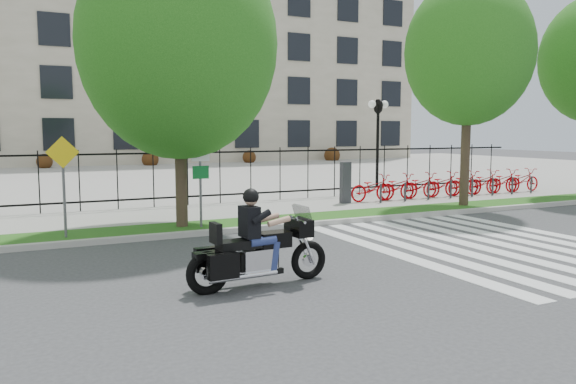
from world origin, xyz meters
name	(u,v)px	position (x,y,z in m)	size (l,w,h in m)	color
ground	(310,265)	(0.00, 0.00, 0.00)	(120.00, 120.00, 0.00)	#373739
curb	(240,230)	(0.00, 4.10, 0.07)	(60.00, 0.20, 0.15)	#A6A49D
grass_verge	(229,225)	(0.00, 4.95, 0.07)	(60.00, 1.50, 0.15)	#214A12
sidewalk	(203,214)	(0.00, 7.45, 0.07)	(60.00, 3.50, 0.15)	#99968F
plaza	(116,176)	(0.00, 25.00, 0.05)	(80.00, 34.00, 0.10)	#99968F
crosswalk_stripes	(484,244)	(4.83, 0.00, 0.01)	(5.70, 8.00, 0.01)	silver
iron_fence	(188,177)	(0.00, 9.20, 1.15)	(30.00, 0.06, 2.00)	black
office_building	(77,51)	(0.00, 44.92, 9.97)	(60.00, 21.90, 20.15)	#A19682
lamp_post_right	(378,121)	(10.00, 12.00, 3.21)	(1.06, 0.70, 4.25)	black
street_tree_1	(178,45)	(-1.37, 4.95, 5.04)	(5.31, 5.31, 7.95)	#34251C
street_tree_2	(469,52)	(8.80, 4.95, 5.45)	(4.40, 4.40, 7.85)	#34251C
bike_share_station	(452,184)	(10.26, 7.20, 0.65)	(10.03, 0.87, 1.50)	#2D2D33
sign_pole_regulatory	(200,169)	(-0.93, 4.58, 1.74)	(0.50, 0.09, 2.50)	#59595B
sign_pole_warning	(63,173)	(-4.39, 4.58, 1.74)	(0.78, 0.09, 2.49)	#59595B
motorcycle_rider	(259,247)	(-1.59, -1.03, 0.71)	(2.76, 0.83, 2.13)	black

